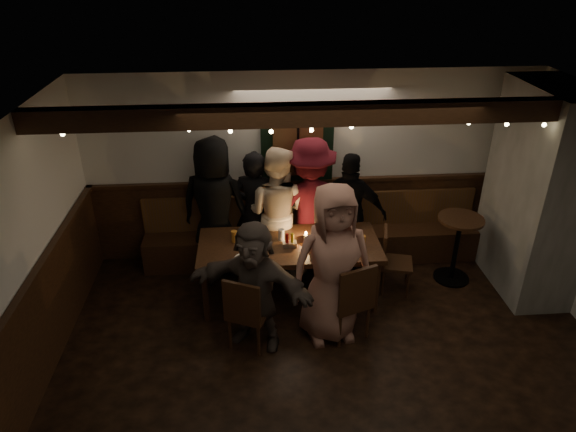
{
  "coord_description": "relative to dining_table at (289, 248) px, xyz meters",
  "views": [
    {
      "loc": [
        -0.81,
        -3.87,
        3.97
      ],
      "look_at": [
        -0.39,
        1.6,
        1.05
      ],
      "focal_mm": 32.0,
      "sensor_mm": 36.0,
      "label": 1
    }
  ],
  "objects": [
    {
      "name": "room",
      "position": [
        1.45,
        0.02,
        0.36
      ],
      "size": [
        6.02,
        5.01,
        2.62
      ],
      "color": "black",
      "rests_on": "ground"
    },
    {
      "name": "dining_table",
      "position": [
        0.0,
        0.0,
        0.0
      ],
      "size": [
        2.18,
        0.94,
        0.95
      ],
      "color": "black",
      "rests_on": "ground"
    },
    {
      "name": "chair_near_left",
      "position": [
        -0.53,
        -0.89,
        -0.19
      ],
      "size": [
        0.55,
        0.55,
        0.92
      ],
      "color": "black",
      "rests_on": "ground"
    },
    {
      "name": "chair_near_right",
      "position": [
        0.62,
        -0.82,
        -0.16
      ],
      "size": [
        0.57,
        0.57,
        0.99
      ],
      "color": "black",
      "rests_on": "ground"
    },
    {
      "name": "chair_end",
      "position": [
        1.29,
        0.07,
        -0.23
      ],
      "size": [
        0.47,
        0.47,
        0.85
      ],
      "color": "black",
      "rests_on": "ground"
    },
    {
      "name": "high_top",
      "position": [
        2.2,
        0.23,
        -0.13
      ],
      "size": [
        0.57,
        0.57,
        0.92
      ],
      "color": "black",
      "rests_on": "ground"
    },
    {
      "name": "person_a",
      "position": [
        -0.92,
        0.77,
        0.22
      ],
      "size": [
        1.04,
        0.81,
        1.87
      ],
      "primitive_type": "imported",
      "rotation": [
        0.0,
        0.0,
        2.88
      ],
      "color": "black",
      "rests_on": "ground"
    },
    {
      "name": "person_b",
      "position": [
        -0.39,
        0.71,
        0.14
      ],
      "size": [
        0.72,
        0.58,
        1.7
      ],
      "primitive_type": "imported",
      "rotation": [
        0.0,
        0.0,
        2.82
      ],
      "color": "black",
      "rests_on": "ground"
    },
    {
      "name": "person_c",
      "position": [
        -0.12,
        0.64,
        0.17
      ],
      "size": [
        1.06,
        0.97,
        1.78
      ],
      "primitive_type": "imported",
      "rotation": [
        0.0,
        0.0,
        2.72
      ],
      "color": "beige",
      "rests_on": "ground"
    },
    {
      "name": "person_d",
      "position": [
        0.32,
        0.68,
        0.22
      ],
      "size": [
        1.3,
        0.89,
        1.86
      ],
      "primitive_type": "imported",
      "rotation": [
        0.0,
        0.0,
        3.32
      ],
      "color": "#400A13",
      "rests_on": "ground"
    },
    {
      "name": "person_e",
      "position": [
        0.85,
        0.64,
        0.12
      ],
      "size": [
        1.05,
        0.7,
        1.66
      ],
      "primitive_type": "imported",
      "rotation": [
        0.0,
        0.0,
        2.81
      ],
      "color": "black",
      "rests_on": "ground"
    },
    {
      "name": "person_f",
      "position": [
        -0.43,
        -0.79,
        0.04
      ],
      "size": [
        1.46,
        0.99,
        1.51
      ],
      "primitive_type": "imported",
      "rotation": [
        0.0,
        0.0,
        -0.44
      ],
      "color": "#3F3430",
      "rests_on": "ground"
    },
    {
      "name": "person_g",
      "position": [
        0.41,
        -0.72,
        0.22
      ],
      "size": [
        0.99,
        0.72,
        1.87
      ],
      "primitive_type": "imported",
      "rotation": [
        0.0,
        0.0,
        0.15
      ],
      "color": "#9F6B5E",
      "rests_on": "ground"
    }
  ]
}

